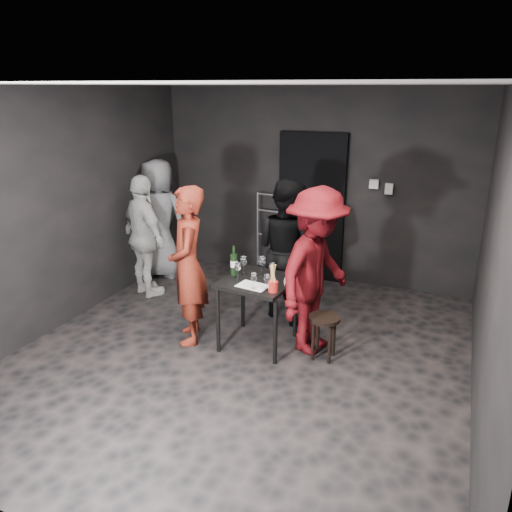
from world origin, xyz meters
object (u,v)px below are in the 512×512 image
at_px(woman_black, 286,240).
at_px(wine_bottle, 234,264).
at_px(server_red, 187,255).
at_px(hand_truck, 268,262).
at_px(bystander_cream, 144,232).
at_px(tasting_table, 258,289).
at_px(stool, 324,326).
at_px(breadstick_cup, 273,279).
at_px(bystander_grey, 159,210).
at_px(man_maroon, 317,258).

distance_m(woman_black, wine_bottle, 0.84).
bearing_deg(server_red, hand_truck, 148.68).
xyz_separation_m(woman_black, bystander_cream, (-1.93, -0.12, -0.08)).
bearing_deg(tasting_table, bystander_cream, 159.72).
relative_size(stool, bystander_cream, 0.27).
xyz_separation_m(tasting_table, breadstick_cup, (0.26, -0.23, 0.24)).
xyz_separation_m(bystander_grey, wine_bottle, (1.83, -1.35, -0.12)).
bearing_deg(stool, bystander_grey, 153.61).
height_order(tasting_table, man_maroon, man_maroon).
distance_m(stool, wine_bottle, 1.16).
distance_m(bystander_grey, wine_bottle, 2.28).
xyz_separation_m(woman_black, man_maroon, (0.57, -0.69, 0.08)).
distance_m(hand_truck, bystander_cream, 1.90).
bearing_deg(bystander_cream, stool, -167.04).
distance_m(tasting_table, bystander_grey, 2.57).
height_order(stool, breadstick_cup, breadstick_cup).
height_order(hand_truck, breadstick_cup, hand_truck).
height_order(bystander_grey, breadstick_cup, bystander_grey).
bearing_deg(bystander_grey, tasting_table, 144.36).
distance_m(man_maroon, breadstick_cup, 0.51).
bearing_deg(woman_black, bystander_grey, 8.95).
bearing_deg(man_maroon, breadstick_cup, 150.97).
relative_size(hand_truck, breadstick_cup, 4.11).
height_order(server_red, bystander_cream, server_red).
bearing_deg(man_maroon, bystander_grey, 78.41).
height_order(hand_truck, wine_bottle, hand_truck).
bearing_deg(hand_truck, bystander_cream, -129.96).
bearing_deg(stool, wine_bottle, 176.25).
bearing_deg(tasting_table, man_maroon, 12.33).
xyz_separation_m(server_red, man_maroon, (1.32, 0.31, 0.04)).
relative_size(tasting_table, bystander_cream, 0.43).
xyz_separation_m(hand_truck, bystander_cream, (-1.26, -1.26, 0.66)).
relative_size(tasting_table, server_red, 0.38).
bearing_deg(breadstick_cup, bystander_grey, 145.55).
height_order(stool, bystander_cream, bystander_cream).
relative_size(server_red, man_maroon, 0.96).
distance_m(tasting_table, woman_black, 0.88).
bearing_deg(stool, server_red, -173.65).
bearing_deg(woman_black, man_maroon, 153.42).
relative_size(stool, breadstick_cup, 1.55).
bearing_deg(man_maroon, woman_black, 52.85).
bearing_deg(stool, woman_black, 130.41).
distance_m(man_maroon, wine_bottle, 0.91).
bearing_deg(server_red, stool, 67.38).
height_order(man_maroon, bystander_cream, man_maroon).
xyz_separation_m(bystander_cream, wine_bottle, (1.61, -0.66, -0.01)).
xyz_separation_m(stool, breadstick_cup, (-0.48, -0.21, 0.52)).
distance_m(hand_truck, man_maroon, 2.35).
bearing_deg(bystander_grey, wine_bottle, 141.23).
height_order(bystander_cream, wine_bottle, bystander_cream).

